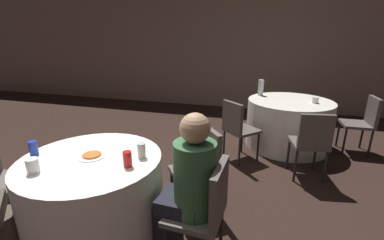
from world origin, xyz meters
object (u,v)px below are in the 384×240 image
Objects in this scene: chair_far_east at (364,119)px; chair_far_southwest at (237,125)px; table_far at (288,123)px; chair_near_northeast at (202,163)px; chair_near_east at (206,206)px; soda_can_red at (127,159)px; person_green_jacket at (185,192)px; bottle_far at (261,88)px; table_near at (96,198)px; soda_can_silver at (142,150)px; soda_can_blue at (33,148)px; pizza_plate_near at (92,155)px; chair_far_south at (312,140)px.

chair_far_southwest is at bearing 112.32° from chair_far_east.
chair_near_northeast is (-0.93, -1.98, 0.15)m from table_far.
table_far is 2.19m from chair_near_northeast.
chair_far_east is at bearing 1.67° from table_far.
chair_near_east is 0.68m from soda_can_red.
person_green_jacket is at bearing 90.00° from chair_near_east.
table_far is 1.49× the size of chair_near_northeast.
chair_near_east is 3.19m from chair_far_east.
bottle_far is at bearing 151.27° from table_far.
table_near is 1.32× the size of chair_near_northeast.
soda_can_blue is at bearing -166.89° from soda_can_silver.
person_green_jacket is 5.25× the size of pizza_plate_near.
chair_far_east is 1.38m from chair_far_south.
chair_near_east is 7.09× the size of soda_can_red.
bottle_far is (-0.47, 0.26, 0.51)m from table_far.
soda_can_silver reaches higher than chair_far_southwest.
chair_far_east is (1.79, 2.64, 0.00)m from chair_near_east.
table_far is 1.06m from chair_far_southwest.
soda_can_red is (0.38, -0.08, 0.05)m from pizza_plate_near.
soda_can_silver is (-2.37, -2.46, 0.28)m from chair_far_east.
chair_far_east is 1.58m from bottle_far.
bottle_far is (1.25, 2.82, 0.51)m from table_near.
bottle_far is at bearing 119.36° from chair_far_southwest.
person_green_jacket is (-0.90, -2.60, 0.23)m from table_far.
soda_can_silver reaches higher than chair_near_east.
chair_far_south is (1.11, 0.94, 0.00)m from chair_near_northeast.
chair_far_southwest is at bearing 71.19° from soda_can_red.
chair_near_east is 3.30× the size of bottle_far.
chair_far_southwest reaches higher than table_far.
chair_far_east is at bearing -31.17° from chair_near_east.
chair_near_northeast is 0.66m from chair_near_east.
chair_near_east is 3.73× the size of pizza_plate_near.
pizza_plate_near is at bearing -124.39° from table_far.
chair_far_southwest is 3.30× the size of bottle_far.
person_green_jacket is at bearing -51.67° from chair_far_southwest.
table_near is 1.32× the size of chair_near_east.
table_near is 0.99m from chair_near_east.
soda_can_silver is at bearing 102.58° from chair_near_northeast.
pizza_plate_near reaches higher than table_near.
bottle_far is (-0.65, 1.29, 0.35)m from chair_far_south.
soda_can_red is 0.47× the size of bottle_far.
chair_far_south is at bearing -63.30° from bottle_far.
table_near is 2.06m from chair_far_southwest.
pizza_plate_near is at bearing 168.54° from soda_can_red.
chair_near_east is at bearing -95.40° from bottle_far.
chair_near_northeast is 1.00× the size of chair_far_south.
chair_far_southwest is 7.09× the size of soda_can_silver.
chair_near_northeast is at bearing -149.62° from chair_far_south.
soda_can_blue is at bearing -166.72° from pizza_plate_near.
soda_can_silver is at bearing 17.94° from table_near.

